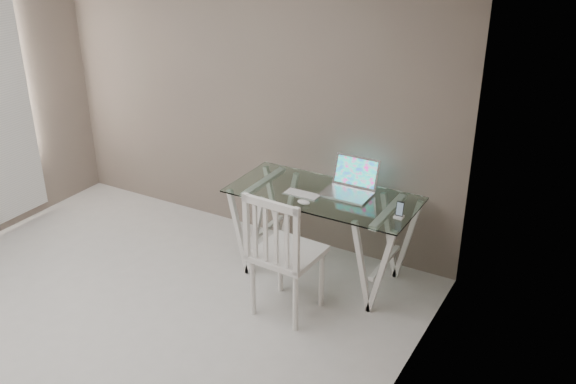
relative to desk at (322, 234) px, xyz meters
The scene contains 7 objects.
room 2.45m from the desk, 120.83° to the right, with size 4.50×4.52×2.71m.
desk is the anchor object (origin of this frame).
chair 0.68m from the desk, 90.46° to the right, with size 0.49×0.49×1.02m.
laptop 0.48m from the desk, 40.17° to the left, with size 0.38×0.35×0.26m.
keyboard 0.40m from the desk, 145.65° to the right, with size 0.29×0.13×0.01m, color silver.
mouse 0.45m from the desk, 101.45° to the right, with size 0.10×0.06×0.03m, color white.
phone_dock 0.78m from the desk, ahead, with size 0.07×0.07×0.12m.
Camera 1 is at (3.01, -2.34, 2.90)m, focal length 40.00 mm.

